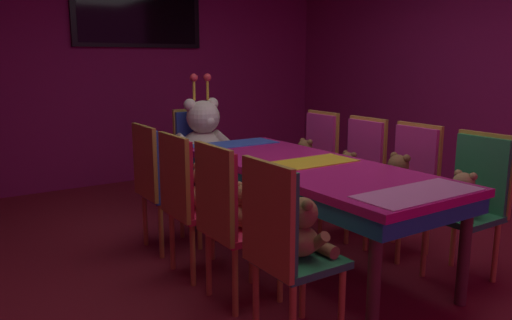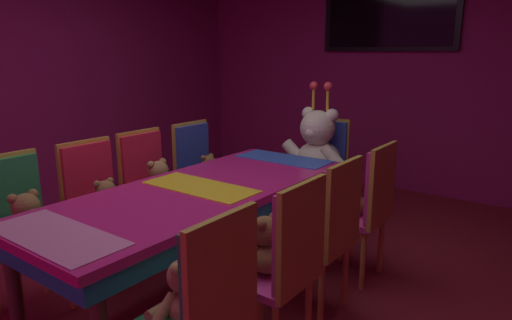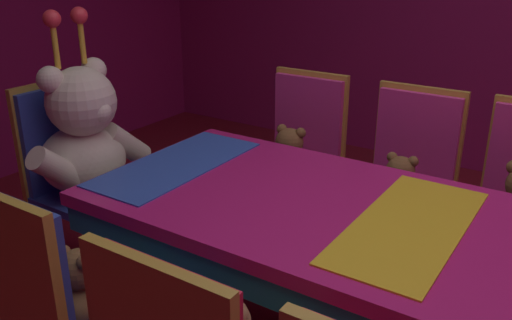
{
  "view_description": "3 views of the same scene",
  "coord_description": "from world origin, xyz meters",
  "px_view_note": "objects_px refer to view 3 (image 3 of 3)",
  "views": [
    {
      "loc": [
        -2.22,
        -2.71,
        1.46
      ],
      "look_at": [
        -0.15,
        0.41,
        0.71
      ],
      "focal_mm": 35.29,
      "sensor_mm": 36.0,
      "label": 1
    },
    {
      "loc": [
        1.93,
        -2.02,
        1.58
      ],
      "look_at": [
        -0.05,
        0.67,
        0.79
      ],
      "focal_mm": 31.64,
      "sensor_mm": 36.0,
      "label": 2
    },
    {
      "loc": [
        -1.57,
        -0.45,
        1.57
      ],
      "look_at": [
        -0.24,
        0.44,
        0.95
      ],
      "focal_mm": 38.44,
      "sensor_mm": 36.0,
      "label": 3
    }
  ],
  "objects_px": {
    "chair_right_2": "(410,171)",
    "chair_right_3": "(302,147)",
    "teddy_left_3": "(83,290)",
    "throne_chair": "(67,161)",
    "chair_left_3": "(44,306)",
    "teddy_right_2": "(398,186)",
    "king_teddy_bear": "(87,141)",
    "teddy_right_3": "(289,158)",
    "banquet_table": "(407,250)"
  },
  "relations": [
    {
      "from": "teddy_left_3",
      "to": "teddy_right_3",
      "type": "relative_size",
      "value": 0.92
    },
    {
      "from": "teddy_right_2",
      "to": "throne_chair",
      "type": "relative_size",
      "value": 0.28
    },
    {
      "from": "chair_left_3",
      "to": "throne_chair",
      "type": "xyz_separation_m",
      "value": [
        0.8,
        0.89,
        0.0
      ]
    },
    {
      "from": "chair_left_3",
      "to": "chair_right_2",
      "type": "bearing_deg",
      "value": -18.87
    },
    {
      "from": "chair_right_2",
      "to": "teddy_right_2",
      "type": "bearing_deg",
      "value": 0.0
    },
    {
      "from": "teddy_left_3",
      "to": "chair_right_3",
      "type": "distance_m",
      "value": 1.47
    },
    {
      "from": "teddy_left_3",
      "to": "chair_left_3",
      "type": "bearing_deg",
      "value": -180.0
    },
    {
      "from": "chair_left_3",
      "to": "king_teddy_bear",
      "type": "bearing_deg",
      "value": 42.11
    },
    {
      "from": "chair_right_2",
      "to": "chair_right_3",
      "type": "bearing_deg",
      "value": -90.76
    },
    {
      "from": "teddy_left_3",
      "to": "chair_right_3",
      "type": "relative_size",
      "value": 0.28
    },
    {
      "from": "banquet_table",
      "to": "teddy_left_3",
      "type": "height_order",
      "value": "banquet_table"
    },
    {
      "from": "banquet_table",
      "to": "teddy_right_3",
      "type": "height_order",
      "value": "same"
    },
    {
      "from": "chair_left_3",
      "to": "teddy_left_3",
      "type": "bearing_deg",
      "value": 0.0
    },
    {
      "from": "chair_right_3",
      "to": "banquet_table",
      "type": "bearing_deg",
      "value": 45.77
    },
    {
      "from": "chair_right_3",
      "to": "throne_chair",
      "type": "relative_size",
      "value": 1.0
    },
    {
      "from": "teddy_left_3",
      "to": "king_teddy_bear",
      "type": "bearing_deg",
      "value": 47.71
    },
    {
      "from": "chair_right_2",
      "to": "teddy_right_3",
      "type": "height_order",
      "value": "chair_right_2"
    },
    {
      "from": "chair_right_3",
      "to": "throne_chair",
      "type": "bearing_deg",
      "value": -46.77
    },
    {
      "from": "chair_right_3",
      "to": "king_teddy_bear",
      "type": "bearing_deg",
      "value": -40.58
    },
    {
      "from": "chair_right_2",
      "to": "king_teddy_bear",
      "type": "xyz_separation_m",
      "value": [
        -0.8,
        1.27,
        0.14
      ]
    },
    {
      "from": "chair_right_3",
      "to": "chair_left_3",
      "type": "bearing_deg",
      "value": 0.99
    },
    {
      "from": "chair_left_3",
      "to": "teddy_right_2",
      "type": "xyz_separation_m",
      "value": [
        1.46,
        -0.55,
        -0.03
      ]
    },
    {
      "from": "throne_chair",
      "to": "chair_right_3",
      "type": "bearing_deg",
      "value": 43.23
    },
    {
      "from": "teddy_left_3",
      "to": "teddy_right_2",
      "type": "xyz_separation_m",
      "value": [
        1.32,
        -0.55,
        -0.0
      ]
    },
    {
      "from": "teddy_right_2",
      "to": "chair_right_3",
      "type": "distance_m",
      "value": 0.6
    },
    {
      "from": "chair_right_2",
      "to": "king_teddy_bear",
      "type": "height_order",
      "value": "king_teddy_bear"
    },
    {
      "from": "chair_right_3",
      "to": "chair_right_2",
      "type": "bearing_deg",
      "value": 89.24
    },
    {
      "from": "chair_left_3",
      "to": "teddy_left_3",
      "type": "distance_m",
      "value": 0.14
    },
    {
      "from": "chair_right_3",
      "to": "teddy_right_3",
      "type": "distance_m",
      "value": 0.14
    },
    {
      "from": "teddy_right_3",
      "to": "throne_chair",
      "type": "xyz_separation_m",
      "value": [
        -0.67,
        0.86,
        0.02
      ]
    },
    {
      "from": "banquet_table",
      "to": "throne_chair",
      "type": "xyz_separation_m",
      "value": [
        0.0,
        1.7,
        -0.06
      ]
    },
    {
      "from": "banquet_table",
      "to": "king_teddy_bear",
      "type": "relative_size",
      "value": 2.65
    },
    {
      "from": "chair_right_2",
      "to": "chair_right_3",
      "type": "distance_m",
      "value": 0.58
    },
    {
      "from": "teddy_right_2",
      "to": "throne_chair",
      "type": "bearing_deg",
      "value": -65.29
    },
    {
      "from": "teddy_right_2",
      "to": "teddy_right_3",
      "type": "distance_m",
      "value": 0.58
    },
    {
      "from": "chair_left_3",
      "to": "chair_right_2",
      "type": "relative_size",
      "value": 1.0
    },
    {
      "from": "teddy_right_3",
      "to": "king_teddy_bear",
      "type": "bearing_deg",
      "value": -46.15
    },
    {
      "from": "teddy_right_2",
      "to": "teddy_right_3",
      "type": "bearing_deg",
      "value": -90.56
    },
    {
      "from": "teddy_right_2",
      "to": "king_teddy_bear",
      "type": "xyz_separation_m",
      "value": [
        -0.66,
        1.27,
        0.17
      ]
    },
    {
      "from": "teddy_right_3",
      "to": "throne_chair",
      "type": "distance_m",
      "value": 1.09
    },
    {
      "from": "chair_right_2",
      "to": "chair_right_3",
      "type": "xyz_separation_m",
      "value": [
        0.01,
        0.58,
        0.0
      ]
    },
    {
      "from": "banquet_table",
      "to": "chair_right_3",
      "type": "relative_size",
      "value": 2.35
    },
    {
      "from": "teddy_left_3",
      "to": "throne_chair",
      "type": "distance_m",
      "value": 1.11
    },
    {
      "from": "chair_left_3",
      "to": "teddy_right_2",
      "type": "relative_size",
      "value": 3.6
    },
    {
      "from": "chair_right_2",
      "to": "teddy_right_3",
      "type": "bearing_deg",
      "value": -76.7
    },
    {
      "from": "teddy_right_3",
      "to": "king_teddy_bear",
      "type": "xyz_separation_m",
      "value": [
        -0.67,
        0.7,
        0.16
      ]
    },
    {
      "from": "chair_left_3",
      "to": "king_teddy_bear",
      "type": "height_order",
      "value": "king_teddy_bear"
    },
    {
      "from": "chair_right_2",
      "to": "throne_chair",
      "type": "distance_m",
      "value": 1.65
    },
    {
      "from": "banquet_table",
      "to": "king_teddy_bear",
      "type": "bearing_deg",
      "value": 90.0
    },
    {
      "from": "banquet_table",
      "to": "chair_right_2",
      "type": "bearing_deg",
      "value": 17.79
    }
  ]
}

